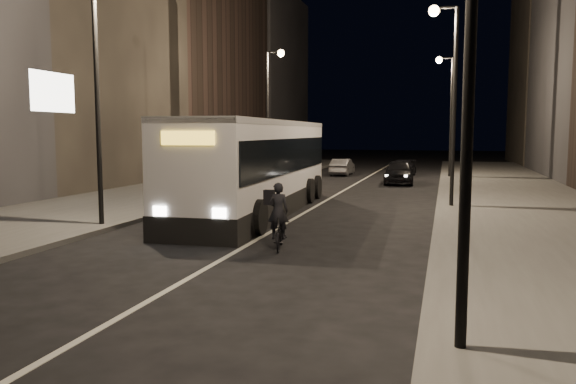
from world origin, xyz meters
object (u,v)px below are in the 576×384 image
Objects in this scene: streetlight_left_far at (271,97)px; cyclist_on_bicycle at (280,227)px; city_bus at (257,163)px; car_far at (402,168)px; streetlight_right_far at (448,100)px; streetlight_left_near at (103,64)px; streetlight_right_mid at (448,78)px; car_mid at (342,167)px; car_near at (399,172)px.

cyclist_on_bicycle is (6.36, -19.59, -4.75)m from streetlight_left_far.
city_bus is 3.37× the size of car_far.
car_far is (7.60, 7.19, -4.78)m from streetlight_left_far.
car_far is at bearing 76.20° from city_bus.
streetlight_left_near is at bearing -113.96° from streetlight_right_far.
streetlight_left_far is at bearing 136.84° from streetlight_right_mid.
streetlight_left_far is at bearing -129.56° from car_far.
car_mid is (-0.22, 20.15, -1.36)m from city_bus.
streetlight_left_far is (-10.66, 10.00, 0.00)m from streetlight_right_mid.
streetlight_right_mid is 13.33m from streetlight_left_near.
streetlight_left_near reaches higher than car_near.
car_far is at bearing 100.09° from streetlight_right_mid.
cyclist_on_bicycle is at bearing -97.39° from car_near.
streetlight_right_mid is 1.00× the size of streetlight_left_near.
streetlight_left_far is 1.85× the size of car_near.
car_mid is (-4.62, 5.90, -0.14)m from car_near.
streetlight_left_near is 2.18× the size of car_mid.
city_bus is at bearing -94.40° from car_far.
streetlight_right_mid is 1.00× the size of streetlight_left_far.
car_near reaches higher than car_far.
streetlight_left_far is 9.14m from car_mid.
streetlight_left_far is 9.22m from car_near.
streetlight_left_near is 25.74m from car_mid.
streetlight_right_mid reaches higher than car_far.
streetlight_left_near is 4.41× the size of cyclist_on_bicycle.
streetlight_left_near is (-10.66, -24.00, 0.00)m from streetlight_right_far.
cyclist_on_bicycle is 26.81m from car_far.
car_mid is (3.28, 25.09, -4.75)m from streetlight_left_near.
streetlight_left_near is 0.60× the size of city_bus.
car_mid is at bearing 113.38° from streetlight_right_mid.
car_mid is at bearing 82.56° from streetlight_left_near.
streetlight_left_far is 21.14m from cyclist_on_bicycle.
city_bus reaches higher than car_near.
car_far is (-3.06, 1.19, -4.78)m from streetlight_right_far.
streetlight_right_mid is at bearing -79.28° from car_near.
streetlight_left_near is 21.26m from car_near.
streetlight_left_near is at bearing 153.84° from cyclist_on_bicycle.
car_mid is (-7.39, 1.09, -4.75)m from streetlight_right_far.
streetlight_right_mid is 1.85× the size of car_near.
city_bus is at bearing 101.57° from cyclist_on_bicycle.
streetlight_left_far is (-10.66, -6.00, 0.00)m from streetlight_right_far.
streetlight_left_far is at bearing 90.00° from streetlight_left_near.
car_mid is (3.28, 7.09, -4.75)m from streetlight_left_far.
streetlight_left_near is at bearing -99.74° from car_far.
streetlight_right_far is 4.41× the size of cyclist_on_bicycle.
streetlight_left_far is 2.18× the size of car_mid.
streetlight_right_mid is 4.41× the size of cyclist_on_bicycle.
streetlight_left_far reaches higher than city_bus.
city_bus is 20.20m from car_mid.
streetlight_left_near is 6.94m from city_bus.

